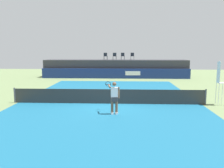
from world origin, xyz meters
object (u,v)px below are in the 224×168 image
Objects in this scene: spectator_chair_center at (123,56)px; net_post_far at (206,97)px; spectator_chair_far_left at (106,56)px; tennis_player at (114,97)px; umpire_chair at (220,80)px; net_post_near at (15,95)px; spectator_chair_left at (115,56)px; spectator_chair_right at (132,56)px.

spectator_chair_center is 16.40m from net_post_far.
spectator_chair_far_left is 2.22m from spectator_chair_center.
umpire_chair is at bearing 20.64° from tennis_player.
net_post_far is (7.48, -14.95, -2.19)m from spectator_chair_far_left.
net_post_near is at bearing -108.21° from spectator_chair_far_left.
spectator_chair_left is at bearing 4.32° from spectator_chair_far_left.
net_post_far is 6.26m from tennis_player.
spectator_chair_right is at bearing 107.54° from umpire_chair.
spectator_chair_far_left is at bearing 118.98° from umpire_chair.
net_post_far is (-0.80, 0.01, -1.09)m from umpire_chair.
umpire_chair is at bearing -68.34° from spectator_chair_center.
spectator_chair_left is 1.00× the size of spectator_chair_right.
spectator_chair_left is at bearing 91.98° from tennis_player.
net_post_near is at bearing -118.34° from spectator_chair_right.
spectator_chair_far_left is 17.59m from tennis_player.
spectator_chair_center reaches higher than umpire_chair.
net_post_near and net_post_far have the same top height.
spectator_chair_center is 0.50× the size of tennis_player.
net_post_near is at bearing -111.96° from spectator_chair_left.
spectator_chair_far_left is 16.86m from net_post_far.
spectator_chair_left is 1.00× the size of spectator_chair_center.
tennis_player is (0.61, -17.50, -1.73)m from spectator_chair_left.
umpire_chair reaches higher than net_post_far.
tennis_player is at bearing -156.71° from net_post_far.
umpire_chair is at bearing -61.02° from spectator_chair_far_left.
spectator_chair_far_left is 17.13m from umpire_chair.
spectator_chair_right reaches higher than net_post_near.
net_post_far is at bearing -63.42° from spectator_chair_far_left.
spectator_chair_far_left is at bearing -175.68° from spectator_chair_left.
tennis_player is (6.67, -2.47, 0.46)m from net_post_near.
spectator_chair_far_left reaches higher than net_post_near.
spectator_chair_center and spectator_chair_right have the same top height.
spectator_chair_right is at bearing 104.79° from net_post_far.
spectator_chair_left is 0.32× the size of umpire_chair.
spectator_chair_center is 17.07m from net_post_near.
net_post_far is 0.56× the size of tennis_player.
spectator_chair_far_left is at bearing 95.74° from tennis_player.
spectator_chair_right is 16.11m from net_post_far.
spectator_chair_far_left is 1.00× the size of spectator_chair_center.
spectator_chair_far_left is 1.15m from spectator_chair_left.
net_post_near is at bearing -114.79° from spectator_chair_center.
net_post_far is (4.08, -15.44, -2.19)m from spectator_chair_right.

